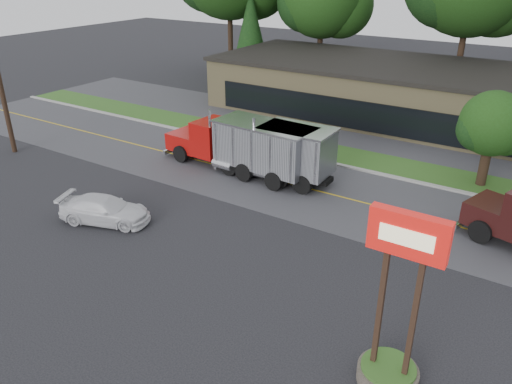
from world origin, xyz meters
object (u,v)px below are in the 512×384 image
dump_truck_blue (282,151)px  rally_car (105,210)px  dump_truck_red (245,144)px  bilo_sign (394,330)px

dump_truck_blue → rally_car: size_ratio=1.56×
dump_truck_blue → rally_car: bearing=62.1°
dump_truck_red → dump_truck_blue: 2.42m
bilo_sign → dump_truck_red: bilo_sign is taller
dump_truck_blue → dump_truck_red: bearing=5.0°
bilo_sign → rally_car: size_ratio=1.30×
bilo_sign → dump_truck_blue: (-10.75, 11.85, -0.22)m
dump_truck_red → dump_truck_blue: (2.41, 0.25, -0.02)m
dump_truck_red → rally_car: dump_truck_red is taller
rally_car → bilo_sign: bearing=-119.0°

